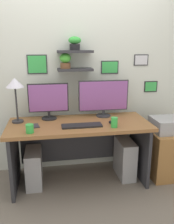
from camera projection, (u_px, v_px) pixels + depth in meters
ground_plane at (80, 181)px, 2.88m from camera, size 8.00×8.00×0.00m
back_wall_assembly at (74, 66)px, 2.93m from camera, size 4.40×0.24×2.70m
desk at (79, 138)px, 2.78m from camera, size 1.62×0.68×0.75m
monitor_left at (48, 100)px, 2.76m from camera, size 0.47×0.18×0.43m
monitor_right at (104, 97)px, 2.87m from camera, size 0.62×0.18×0.45m
keyboard at (82, 126)px, 2.55m from camera, size 0.44×0.14×0.02m
computer_mouse at (111, 122)px, 2.64m from camera, size 0.06×0.09×0.03m
desk_lamp at (15, 86)px, 2.58m from camera, size 0.20×0.20×0.51m
cell_phone at (36, 126)px, 2.56m from camera, size 0.10×0.15×0.01m
coffee_mug at (30, 129)px, 2.35m from camera, size 0.08×0.08×0.09m
water_cup at (114, 122)px, 2.51m from camera, size 0.07×0.07×0.11m
drawer_cabinet at (165, 153)px, 2.96m from camera, size 0.44×0.50×0.58m
printer at (168, 125)px, 2.86m from camera, size 0.38×0.34×0.17m
computer_tower_left at (34, 167)px, 2.76m from camera, size 0.18×0.40×0.43m
computer_tower_right at (125, 158)px, 2.94m from camera, size 0.18×0.40×0.48m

